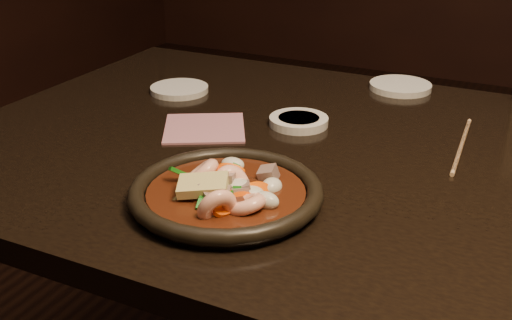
% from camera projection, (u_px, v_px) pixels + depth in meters
% --- Properties ---
extents(table, '(1.60, 0.90, 0.75)m').
position_uv_depth(table, '(404.00, 209.00, 1.06)').
color(table, black).
rests_on(table, floor).
extents(plate, '(0.28, 0.28, 0.03)m').
position_uv_depth(plate, '(226.00, 193.00, 0.91)').
color(plate, black).
rests_on(plate, table).
extents(stirfry, '(0.18, 0.18, 0.06)m').
position_uv_depth(stirfry, '(228.00, 191.00, 0.90)').
color(stirfry, '#39160A').
rests_on(stirfry, plate).
extents(soy_dish, '(0.11, 0.11, 0.02)m').
position_uv_depth(soy_dish, '(299.00, 121.00, 1.19)').
color(soy_dish, silver).
rests_on(soy_dish, table).
extents(saucer_left, '(0.12, 0.12, 0.01)m').
position_uv_depth(saucer_left, '(179.00, 89.00, 1.36)').
color(saucer_left, silver).
rests_on(saucer_left, table).
extents(saucer_right, '(0.13, 0.13, 0.01)m').
position_uv_depth(saucer_right, '(400.00, 86.00, 1.38)').
color(saucer_right, silver).
rests_on(saucer_right, table).
extents(chopsticks, '(0.02, 0.25, 0.01)m').
position_uv_depth(chopsticks, '(462.00, 145.00, 1.09)').
color(chopsticks, tan).
rests_on(chopsticks, table).
extents(napkin, '(0.20, 0.20, 0.00)m').
position_uv_depth(napkin, '(204.00, 128.00, 1.17)').
color(napkin, '#AB6977').
rests_on(napkin, table).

